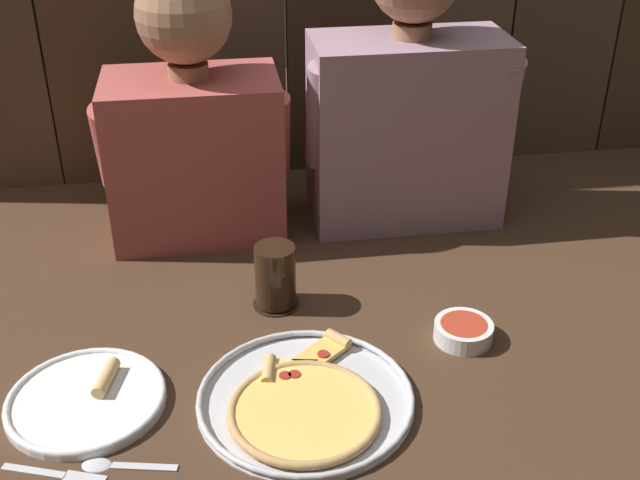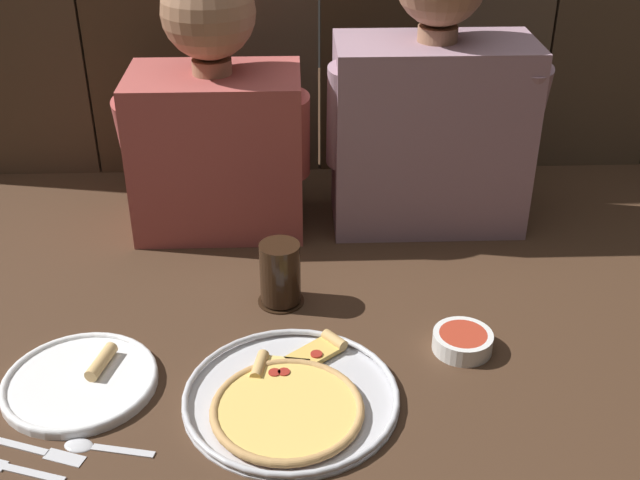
# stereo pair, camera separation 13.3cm
# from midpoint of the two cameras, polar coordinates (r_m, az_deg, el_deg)

# --- Properties ---
(ground_plane) EXTENTS (3.20, 3.20, 0.00)m
(ground_plane) POSITION_cam_midpoint_polar(r_m,az_deg,el_deg) (1.35, -1.24, -8.75)
(ground_plane) COLOR #422B1C
(pizza_tray) EXTENTS (0.34, 0.34, 0.03)m
(pizza_tray) POSITION_cam_midpoint_polar(r_m,az_deg,el_deg) (1.26, -4.16, -11.67)
(pizza_tray) COLOR silver
(pizza_tray) RESTS_ON ground
(dinner_plate) EXTENTS (0.25, 0.25, 0.03)m
(dinner_plate) POSITION_cam_midpoint_polar(r_m,az_deg,el_deg) (1.33, -19.31, -10.88)
(dinner_plate) COLOR white
(dinner_plate) RESTS_ON ground
(drinking_glass) EXTENTS (0.09, 0.09, 0.12)m
(drinking_glass) POSITION_cam_midpoint_polar(r_m,az_deg,el_deg) (1.46, -5.85, -2.74)
(drinking_glass) COLOR black
(drinking_glass) RESTS_ON ground
(dipping_bowl) EXTENTS (0.10, 0.10, 0.03)m
(dipping_bowl) POSITION_cam_midpoint_polar(r_m,az_deg,el_deg) (1.40, 7.64, -6.58)
(dipping_bowl) COLOR white
(dipping_bowl) RESTS_ON ground
(table_knife) EXTENTS (0.15, 0.07, 0.01)m
(table_knife) POSITION_cam_midpoint_polar(r_m,az_deg,el_deg) (1.24, -21.69, -15.53)
(table_knife) COLOR silver
(table_knife) RESTS_ON ground
(table_spoon) EXTENTS (0.14, 0.05, 0.01)m
(table_spoon) POSITION_cam_midpoint_polar(r_m,az_deg,el_deg) (1.23, -17.92, -15.26)
(table_spoon) COLOR silver
(table_spoon) RESTS_ON ground
(diner_left) EXTENTS (0.39, 0.22, 0.57)m
(diner_left) POSITION_cam_midpoint_polar(r_m,az_deg,el_deg) (1.65, -11.51, 8.61)
(diner_left) COLOR #AD4C47
(diner_left) RESTS_ON ground
(diner_right) EXTENTS (0.44, 0.21, 0.62)m
(diner_right) POSITION_cam_midpoint_polar(r_m,az_deg,el_deg) (1.68, 4.12, 10.18)
(diner_right) COLOR gray
(diner_right) RESTS_ON ground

